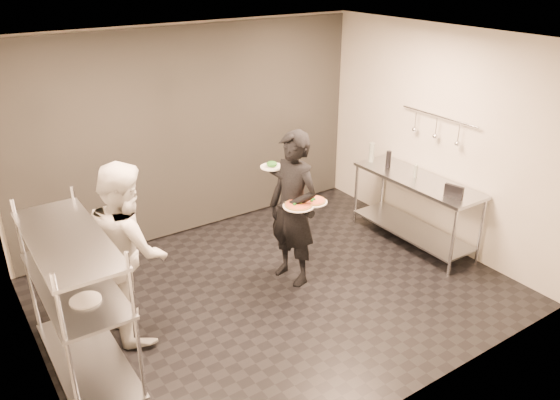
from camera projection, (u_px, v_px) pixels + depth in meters
room_shell at (223, 149)px, 6.60m from camera, size 5.00×4.00×2.80m
pass_rack at (77, 296)px, 4.87m from camera, size 0.60×1.60×1.50m
prep_counter at (415, 199)px, 7.13m from camera, size 0.60×1.80×0.92m
utensil_rail at (437, 128)px, 6.88m from camera, size 0.07×1.20×0.31m
waiter at (293, 209)px, 6.19m from camera, size 0.56×0.74×1.83m
chef at (128, 250)px, 5.34m from camera, size 0.78×0.96×1.82m
pizza_plate_near at (298, 205)px, 5.93m from camera, size 0.34×0.34×0.05m
pizza_plate_far at (314, 201)px, 6.04m from camera, size 0.31×0.31×0.05m
salad_plate at (272, 165)px, 6.23m from camera, size 0.27×0.27×0.07m
pos_monitor at (454, 192)px, 6.41m from camera, size 0.10×0.23×0.16m
bottle_green at (372, 152)px, 7.52m from camera, size 0.08×0.08×0.27m
bottle_clear at (416, 171)px, 7.01m from camera, size 0.05×0.05×0.17m
bottle_dark at (388, 159)px, 7.32m from camera, size 0.07×0.07×0.23m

